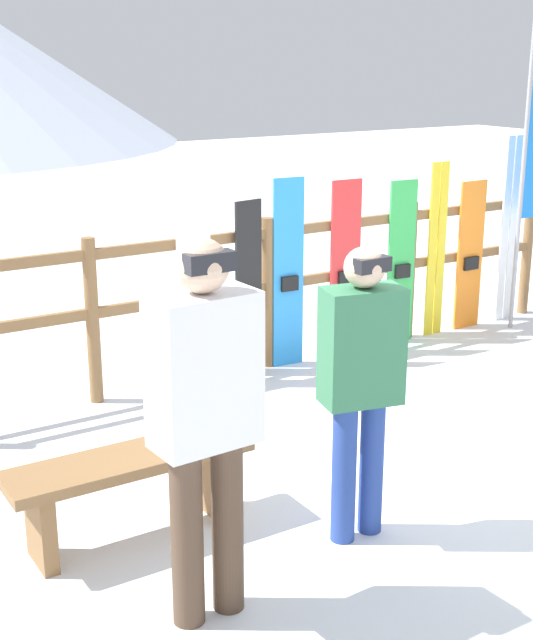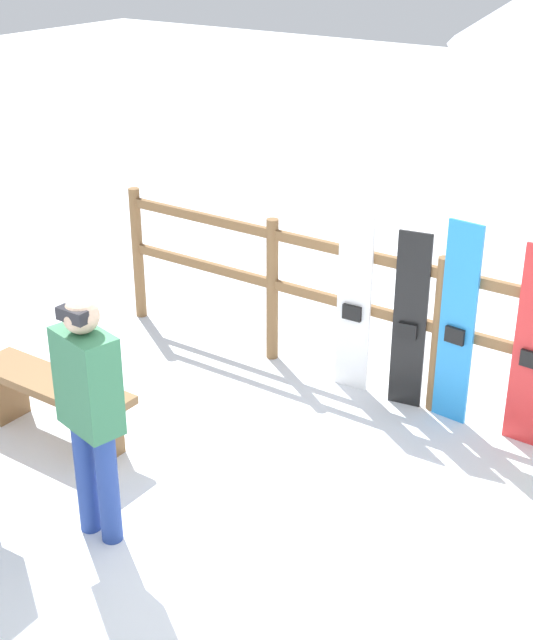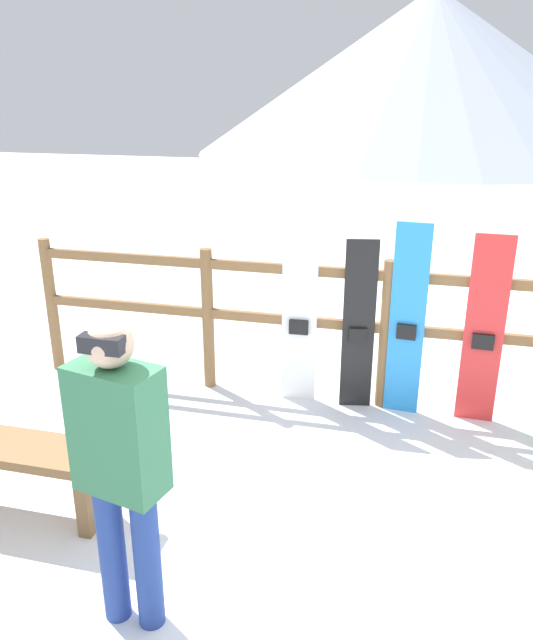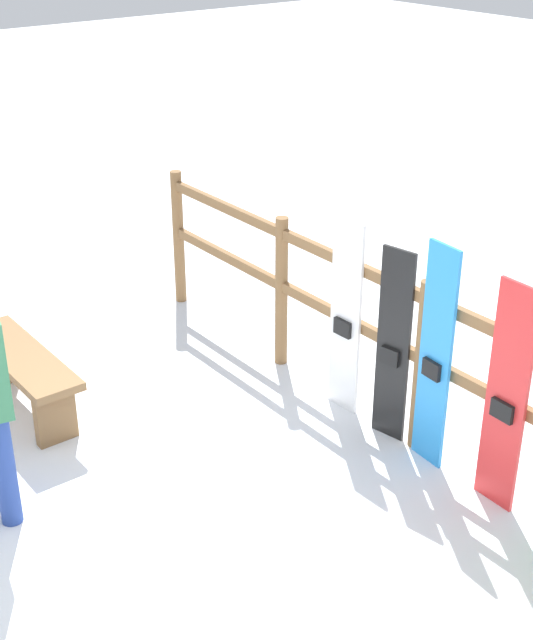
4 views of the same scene
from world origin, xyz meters
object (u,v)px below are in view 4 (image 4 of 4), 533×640
Objects in this scene: snowboard_white at (345,318)px; snowboard_red at (506,399)px; snowboard_black_stripe at (393,347)px; bench at (23,369)px; snowboard_blue at (435,358)px.

snowboard_red is at bearing 0.00° from snowboard_white.
snowboard_black_stripe is 0.94m from snowboard_red.
bench is 2.93m from snowboard_blue.
snowboard_white reaches higher than snowboard_black_stripe.
snowboard_red is at bearing 34.07° from bench.
snowboard_red is (0.57, -0.00, -0.03)m from snowboard_blue.
snowboard_white is at bearing -180.00° from snowboard_red.
snowboard_red is (2.78, 1.88, 0.39)m from bench.
snowboard_black_stripe is (0.48, -0.00, -0.03)m from snowboard_white.
snowboard_black_stripe is 0.94× the size of snowboard_red.
snowboard_black_stripe is at bearing -179.98° from snowboard_blue.
snowboard_blue reaches higher than bench.
snowboard_black_stripe is at bearing 45.67° from bench.
snowboard_red reaches higher than snowboard_black_stripe.
bench is at bearing -134.33° from snowboard_black_stripe.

